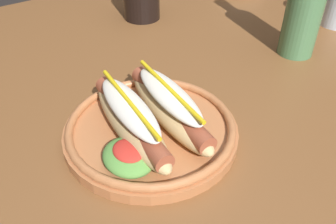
# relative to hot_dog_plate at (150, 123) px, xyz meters

# --- Properties ---
(dining_table) EXTENTS (1.20, 1.00, 0.74)m
(dining_table) POSITION_rel_hot_dog_plate_xyz_m (-0.04, 0.22, -0.12)
(dining_table) COLOR brown
(dining_table) RESTS_ON ground_plane
(hot_dog_plate) EXTENTS (0.25, 0.25, 0.08)m
(hot_dog_plate) POSITION_rel_hot_dog_plate_xyz_m (0.00, 0.00, 0.00)
(hot_dog_plate) COLOR #B77042
(hot_dog_plate) RESTS_ON dining_table
(glass_bottle) EXTENTS (0.07, 0.07, 0.26)m
(glass_bottle) POSITION_rel_hot_dog_plate_xyz_m (-0.04, 0.38, 0.07)
(glass_bottle) COLOR #4C7F51
(glass_bottle) RESTS_ON dining_table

